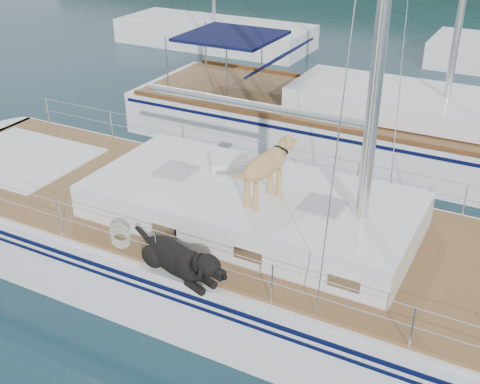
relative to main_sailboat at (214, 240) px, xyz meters
The scene contains 4 objects.
ground 0.69m from the main_sailboat, behind, with size 120.00×120.00×0.00m, color black.
main_sailboat is the anchor object (origin of this frame).
neighbor_sailboat 6.36m from the main_sailboat, 88.14° to the left, with size 11.00×3.50×13.30m.
bg_boat_west 16.18m from the main_sailboat, 120.03° to the left, with size 8.00×3.00×11.65m.
Camera 1 is at (4.58, -7.50, 6.16)m, focal length 45.00 mm.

